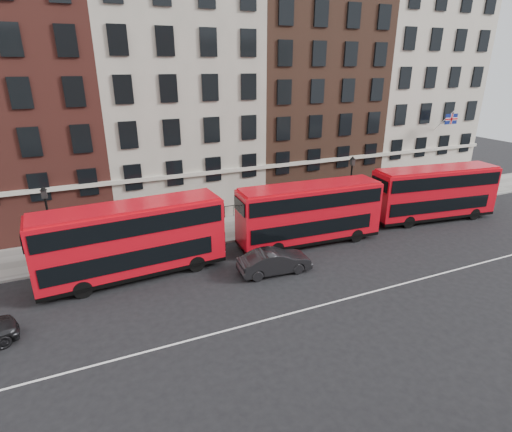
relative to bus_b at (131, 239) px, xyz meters
name	(u,v)px	position (x,y,z in m)	size (l,w,h in m)	color
ground	(260,299)	(6.09, -5.55, -2.53)	(120.00, 120.00, 0.00)	black
pavement	(206,232)	(6.09, 4.95, -2.45)	(80.00, 5.00, 0.15)	gray
kerb	(215,244)	(6.09, 2.45, -2.45)	(80.00, 0.30, 0.16)	gray
road_centre_line	(275,318)	(6.09, -7.55, -2.52)	(70.00, 0.12, 0.01)	white
building_terrace	(172,93)	(5.78, 12.33, 7.71)	(64.00, 11.95, 22.00)	#B0A798
bus_b	(131,239)	(0.00, 0.00, 0.00)	(11.37, 3.45, 4.71)	red
bus_c	(309,212)	(12.52, 0.00, -0.12)	(10.82, 3.13, 4.49)	red
bus_d	(434,192)	(24.68, 0.01, -0.09)	(11.05, 3.92, 4.55)	red
car_front	(275,262)	(8.22, -3.12, -1.76)	(1.63, 4.68, 1.54)	black
lamp_post_left	(50,223)	(-4.51, 3.42, 0.55)	(0.44, 0.44, 5.33)	black
lamp_post_right	(350,184)	(18.25, 2.94, 0.55)	(0.44, 0.44, 5.33)	black
traffic_light	(461,177)	(30.76, 2.54, -0.08)	(0.25, 0.45, 3.27)	black
iron_railings	(198,216)	(6.09, 7.15, -1.88)	(6.60, 0.06, 1.00)	black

